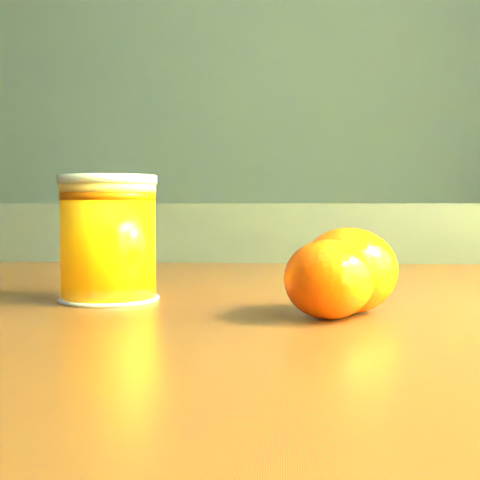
# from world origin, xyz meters

# --- Properties ---
(kitchen_counter) EXTENTS (3.15, 0.60, 0.90)m
(kitchen_counter) POSITION_xyz_m (0.00, 1.45, 0.45)
(kitchen_counter) COLOR #48484D
(kitchen_counter) RESTS_ON ground
(table) EXTENTS (1.18, 0.89, 0.82)m
(table) POSITION_xyz_m (0.97, 0.26, 0.72)
(table) COLOR #5A2E16
(table) RESTS_ON ground
(juice_glass) EXTENTS (0.08, 0.08, 0.10)m
(juice_glass) POSITION_xyz_m (0.78, 0.27, 0.87)
(juice_glass) COLOR #FF8F05
(juice_glass) RESTS_ON table
(orange_front) EXTENTS (0.07, 0.07, 0.06)m
(orange_front) POSITION_xyz_m (0.97, 0.24, 0.85)
(orange_front) COLOR #FF4D05
(orange_front) RESTS_ON table
(orange_back) EXTENTS (0.07, 0.07, 0.05)m
(orange_back) POSITION_xyz_m (0.96, 0.22, 0.85)
(orange_back) COLOR #FF4D05
(orange_back) RESTS_ON table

